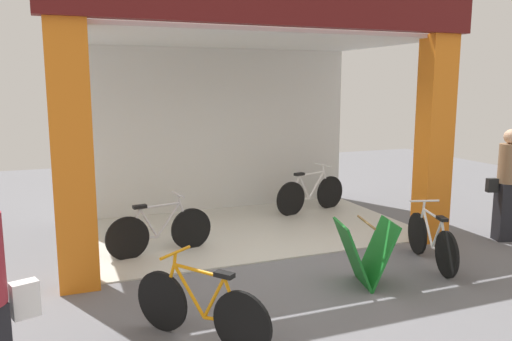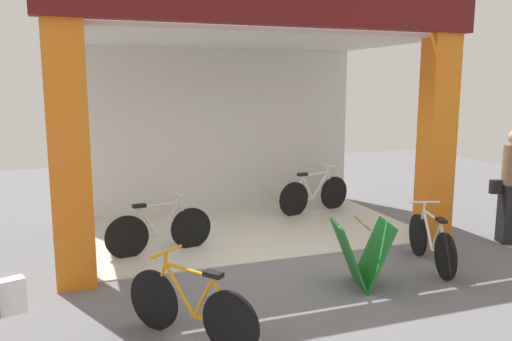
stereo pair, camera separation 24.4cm
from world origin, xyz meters
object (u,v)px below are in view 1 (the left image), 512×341
(bicycle_inside_0, at_px, (311,194))
(bicycle_parked_1, at_px, (201,308))
(sandwich_board_sign, at_px, (365,253))
(pedestrian_0, at_px, (507,184))
(bicycle_inside_1, at_px, (160,231))
(bicycle_parked_0, at_px, (431,241))

(bicycle_inside_0, bearing_deg, bicycle_parked_1, -129.03)
(bicycle_parked_1, bearing_deg, bicycle_inside_0, 50.97)
(bicycle_inside_0, distance_m, sandwich_board_sign, 3.62)
(sandwich_board_sign, bearing_deg, bicycle_inside_0, 72.72)
(bicycle_inside_0, bearing_deg, pedestrian_0, -53.70)
(bicycle_inside_1, xyz_separation_m, bicycle_parked_0, (3.33, -1.79, -0.01))
(sandwich_board_sign, distance_m, pedestrian_0, 3.20)
(bicycle_inside_0, relative_size, pedestrian_0, 0.92)
(bicycle_inside_1, relative_size, bicycle_parked_0, 1.06)
(bicycle_parked_0, relative_size, bicycle_parked_1, 1.17)
(bicycle_parked_0, height_order, bicycle_parked_1, bicycle_parked_1)
(bicycle_inside_0, distance_m, bicycle_parked_1, 5.28)
(bicycle_parked_0, distance_m, pedestrian_0, 1.98)
(bicycle_inside_0, relative_size, bicycle_inside_1, 1.03)
(bicycle_inside_0, bearing_deg, bicycle_inside_1, -156.16)
(bicycle_inside_1, xyz_separation_m, pedestrian_0, (5.16, -1.31, 0.56))
(bicycle_inside_1, bearing_deg, bicycle_inside_0, 23.84)
(sandwich_board_sign, bearing_deg, bicycle_parked_1, -164.04)
(bicycle_inside_0, distance_m, bicycle_parked_0, 3.19)
(bicycle_inside_0, height_order, pedestrian_0, pedestrian_0)
(bicycle_inside_0, height_order, sandwich_board_sign, bicycle_inside_0)
(bicycle_inside_1, xyz_separation_m, sandwich_board_sign, (2.10, -2.06, 0.05))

